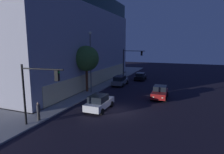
# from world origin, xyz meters

# --- Properties ---
(ground_plane) EXTENTS (120.00, 120.00, 0.00)m
(ground_plane) POSITION_xyz_m (0.00, 0.00, 0.00)
(ground_plane) COLOR black
(modern_building) EXTENTS (33.59, 23.11, 16.93)m
(modern_building) POSITION_xyz_m (12.17, 19.24, 8.39)
(modern_building) COLOR #4C4C51
(modern_building) RESTS_ON ground
(traffic_light_near_corner) EXTENTS (0.59, 4.12, 5.53)m
(traffic_light_near_corner) POSITION_xyz_m (-6.68, 5.00, 3.90)
(traffic_light_near_corner) COLOR black
(traffic_light_near_corner) RESTS_ON sidewalk_corner
(traffic_light_far_corner) EXTENTS (0.45, 4.89, 6.27)m
(traffic_light_far_corner) POSITION_xyz_m (20.67, 4.38, 4.39)
(traffic_light_far_corner) COLOR black
(traffic_light_far_corner) RESTS_ON sidewalk_corner
(street_lamp_sidewalk) EXTENTS (0.44, 0.44, 9.12)m
(street_lamp_sidewalk) POSITION_xyz_m (5.99, 6.30, 5.77)
(street_lamp_sidewalk) COLOR #595959
(street_lamp_sidewalk) RESTS_ON sidewalk_corner
(sidewalk_tree) EXTENTS (3.87, 3.87, 7.06)m
(sidewalk_tree) POSITION_xyz_m (6.34, 7.20, 5.25)
(sidewalk_tree) COLOR brown
(sidewalk_tree) RESTS_ON sidewalk_corner
(pedestrian_waiting) EXTENTS (0.36, 0.36, 1.79)m
(pedestrian_waiting) POSITION_xyz_m (-5.64, 5.93, 1.21)
(pedestrian_waiting) COLOR #4C473D
(pedestrian_waiting) RESTS_ON sidewalk_corner
(car_white) EXTENTS (4.56, 2.11, 1.78)m
(car_white) POSITION_xyz_m (-0.45, 1.93, 0.89)
(car_white) COLOR silver
(car_white) RESTS_ON ground
(car_red) EXTENTS (4.32, 2.19, 1.72)m
(car_red) POSITION_xyz_m (6.86, -3.86, 0.86)
(car_red) COLOR maroon
(car_red) RESTS_ON ground
(car_grey) EXTENTS (4.82, 2.23, 1.74)m
(car_grey) POSITION_xyz_m (13.03, 4.04, 0.90)
(car_grey) COLOR slate
(car_grey) RESTS_ON ground
(car_black) EXTENTS (4.12, 2.22, 1.55)m
(car_black) POSITION_xyz_m (19.59, 1.76, 0.79)
(car_black) COLOR black
(car_black) RESTS_ON ground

